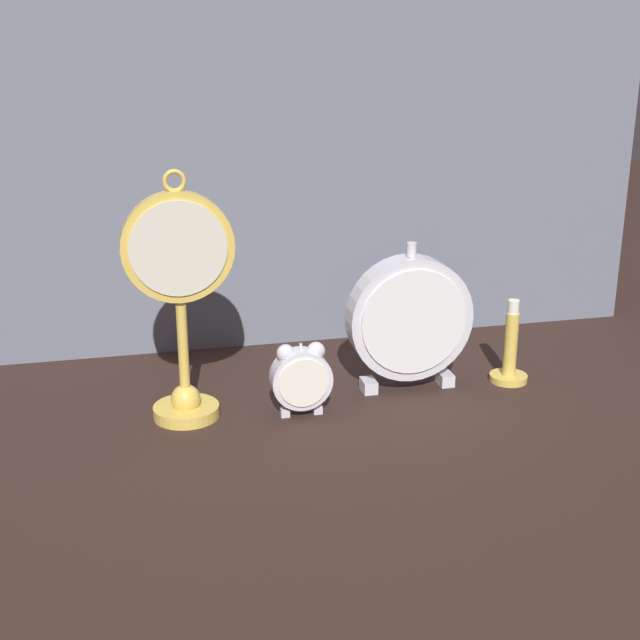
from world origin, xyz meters
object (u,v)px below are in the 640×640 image
object	(u,v)px
pocket_watch_on_stand	(181,300)
mantel_clock_silver	(410,319)
alarm_clock_twin_bell	(301,376)
brass_candlestick	(510,356)

from	to	relation	value
pocket_watch_on_stand	mantel_clock_silver	world-z (taller)	pocket_watch_on_stand
alarm_clock_twin_bell	mantel_clock_silver	distance (m)	0.19
mantel_clock_silver	brass_candlestick	size ratio (longest dim) A/B	1.73
mantel_clock_silver	pocket_watch_on_stand	bearing A→B (deg)	-175.43
alarm_clock_twin_bell	brass_candlestick	distance (m)	0.33
pocket_watch_on_stand	brass_candlestick	size ratio (longest dim) A/B	2.66
pocket_watch_on_stand	mantel_clock_silver	size ratio (longest dim) A/B	1.54
brass_candlestick	pocket_watch_on_stand	bearing A→B (deg)	-177.89
pocket_watch_on_stand	mantel_clock_silver	distance (m)	0.33
alarm_clock_twin_bell	brass_candlestick	xyz separation A→B (m)	(0.33, 0.05, -0.02)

